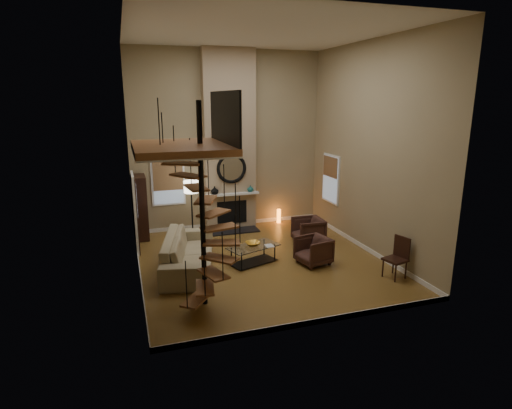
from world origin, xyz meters
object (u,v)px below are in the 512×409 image
object	(u,v)px
sofa	(188,252)
armchair_near	(311,230)
hutch	(140,207)
side_chair	(398,256)
coffee_table	(253,252)
armchair_far	(316,250)
floor_lamp	(191,191)
accent_lamp	(279,216)

from	to	relation	value
sofa	armchair_near	xyz separation A→B (m)	(3.65, 0.75, -0.04)
hutch	side_chair	distance (m)	7.24
hutch	coffee_table	xyz separation A→B (m)	(2.57, -2.86, -0.67)
hutch	armchair_near	distance (m)	5.02
armchair_far	side_chair	size ratio (longest dim) A/B	0.78
coffee_table	floor_lamp	size ratio (longest dim) A/B	0.81
floor_lamp	armchair_far	bearing A→B (deg)	-48.93
armchair_near	side_chair	xyz separation A→B (m)	(0.88, -2.82, 0.17)
coffee_table	side_chair	size ratio (longest dim) A/B	1.47
hutch	armchair_near	world-z (taller)	hutch
armchair_near	armchair_far	xyz separation A→B (m)	(-0.57, -1.50, 0.00)
armchair_near	accent_lamp	bearing A→B (deg)	-172.03
hutch	accent_lamp	distance (m)	4.48
side_chair	armchair_far	bearing A→B (deg)	137.59
armchair_far	accent_lamp	xyz separation A→B (m)	(0.37, 3.54, -0.10)
accent_lamp	side_chair	size ratio (longest dim) A/B	0.47
hutch	sofa	bearing A→B (deg)	-69.71
hutch	floor_lamp	distance (m)	1.58
coffee_table	floor_lamp	xyz separation A→B (m)	(-1.12, 2.47, 1.13)
accent_lamp	side_chair	distance (m)	4.98
hutch	armchair_near	xyz separation A→B (m)	(4.62, -1.88, -0.60)
armchair_far	floor_lamp	size ratio (longest dim) A/B	0.43
accent_lamp	sofa	bearing A→B (deg)	-141.06
armchair_far	side_chair	distance (m)	1.97
floor_lamp	accent_lamp	distance (m)	3.23
floor_lamp	accent_lamp	size ratio (longest dim) A/B	3.87
hutch	accent_lamp	bearing A→B (deg)	2.13
armchair_far	side_chair	xyz separation A→B (m)	(1.45, -1.32, 0.17)
coffee_table	armchair_near	bearing A→B (deg)	25.80
armchair_near	coffee_table	size ratio (longest dim) A/B	0.57
sofa	armchair_near	bearing A→B (deg)	-65.45
armchair_near	side_chair	distance (m)	2.96
hutch	accent_lamp	xyz separation A→B (m)	(4.42, 0.16, -0.70)
coffee_table	side_chair	distance (m)	3.46
armchair_far	side_chair	bearing A→B (deg)	35.78
sofa	armchair_far	bearing A→B (deg)	-90.70
sofa	armchair_near	distance (m)	3.73
sofa	floor_lamp	distance (m)	2.50
coffee_table	accent_lamp	distance (m)	3.55
floor_lamp	side_chair	world-z (taller)	floor_lamp
floor_lamp	accent_lamp	xyz separation A→B (m)	(2.96, 0.56, -1.16)
coffee_table	accent_lamp	size ratio (longest dim) A/B	3.14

